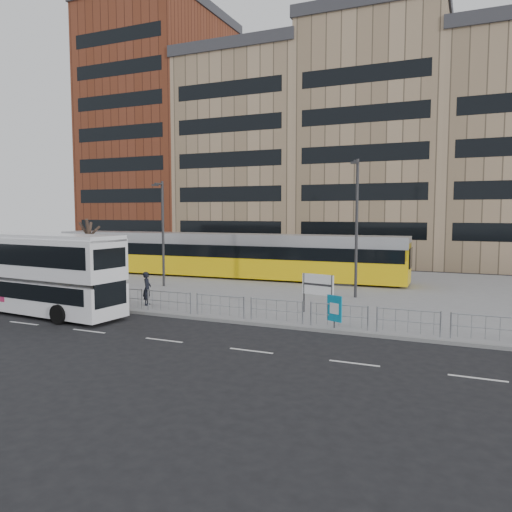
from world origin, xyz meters
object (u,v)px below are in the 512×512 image
at_px(station_sign, 318,286).
at_px(pedestrian, 147,288).
at_px(bare_tree, 88,217).
at_px(double_decker_bus, 36,271).
at_px(ad_panel, 334,309).
at_px(traffic_light_west, 101,268).
at_px(tram, 218,255).
at_px(lamp_post_west, 162,229).
at_px(lamp_post_east, 356,223).

distance_m(station_sign, pedestrian, 9.56).
bearing_deg(bare_tree, double_decker_bus, -66.54).
relative_size(double_decker_bus, bare_tree, 1.61).
distance_m(double_decker_bus, station_sign, 14.72).
bearing_deg(ad_panel, pedestrian, -163.20).
relative_size(pedestrian, traffic_light_west, 0.60).
height_order(ad_panel, traffic_light_west, traffic_light_west).
bearing_deg(ad_panel, bare_tree, -172.56).
distance_m(tram, ad_panel, 18.98).
bearing_deg(double_decker_bus, traffic_light_west, 74.81).
distance_m(station_sign, traffic_light_west, 12.63).
bearing_deg(traffic_light_west, double_decker_bus, -94.18).
bearing_deg(lamp_post_west, traffic_light_west, -88.79).
relative_size(lamp_post_east, bare_tree, 1.25).
height_order(station_sign, lamp_post_west, lamp_post_west).
relative_size(tram, lamp_post_west, 4.05).
bearing_deg(lamp_post_east, lamp_post_west, -176.81).
bearing_deg(pedestrian, ad_panel, -118.08).
relative_size(tram, bare_tree, 4.44).
relative_size(double_decker_bus, pedestrian, 5.73).
bearing_deg(lamp_post_west, pedestrian, -63.15).
relative_size(pedestrian, lamp_post_west, 0.26).
xyz_separation_m(double_decker_bus, tram, (2.27, 16.11, -0.38)).
bearing_deg(pedestrian, lamp_post_east, -76.67).
distance_m(station_sign, lamp_post_east, 6.48).
distance_m(tram, bare_tree, 10.58).
distance_m(double_decker_bus, pedestrian, 5.80).
bearing_deg(double_decker_bus, tram, 86.96).
height_order(station_sign, ad_panel, station_sign).
relative_size(double_decker_bus, station_sign, 5.25).
bearing_deg(double_decker_bus, pedestrian, 44.83).
relative_size(ad_panel, lamp_post_east, 0.18).
xyz_separation_m(double_decker_bus, lamp_post_west, (1.14, 9.99, 1.89)).
xyz_separation_m(ad_panel, pedestrian, (-11.01, 1.24, 0.07)).
relative_size(ad_panel, traffic_light_west, 0.48).
relative_size(tram, pedestrian, 15.84).
relative_size(double_decker_bus, lamp_post_east, 1.28).
relative_size(pedestrian, lamp_post_east, 0.22).
bearing_deg(lamp_post_west, bare_tree, -152.65).
bearing_deg(ad_panel, double_decker_bus, -147.92).
xyz_separation_m(ad_panel, bare_tree, (-18.70, 5.28, 3.96)).
height_order(tram, station_sign, tram).
bearing_deg(tram, traffic_light_west, -96.48).
height_order(station_sign, lamp_post_east, lamp_post_east).
distance_m(double_decker_bus, lamp_post_west, 10.23).
height_order(double_decker_bus, lamp_post_east, lamp_post_east).
distance_m(ad_panel, lamp_post_east, 9.16).
relative_size(lamp_post_west, lamp_post_east, 0.88).
bearing_deg(pedestrian, tram, -12.16).
xyz_separation_m(tram, ad_panel, (13.09, -13.71, -0.88)).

